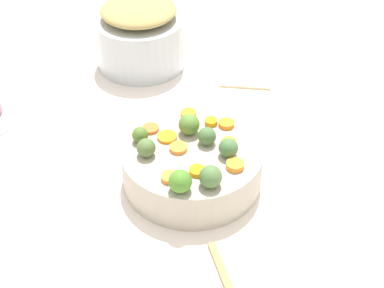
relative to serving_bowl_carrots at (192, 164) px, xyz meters
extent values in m
cube|color=white|center=(0.01, 0.04, -0.05)|extent=(2.40, 2.40, 0.02)
cylinder|color=#B5AB9B|center=(0.00, 0.00, 0.00)|extent=(0.28, 0.28, 0.08)
cylinder|color=#B1B8BF|center=(-0.46, -0.10, 0.02)|extent=(0.23, 0.23, 0.13)
ellipsoid|color=tan|center=(-0.46, -0.10, 0.11)|extent=(0.19, 0.19, 0.05)
cylinder|color=orange|center=(-0.06, -0.08, 0.05)|extent=(0.04, 0.04, 0.01)
cylinder|color=orange|center=(-0.06, 0.08, 0.05)|extent=(0.03, 0.03, 0.01)
cylinder|color=orange|center=(0.06, 0.08, 0.05)|extent=(0.04, 0.04, 0.01)
cylinder|color=orange|center=(0.08, -0.05, 0.05)|extent=(0.04, 0.04, 0.01)
cylinder|color=orange|center=(0.07, 0.00, 0.05)|extent=(0.04, 0.04, 0.01)
cylinder|color=orange|center=(-0.10, 0.00, 0.05)|extent=(0.05, 0.05, 0.01)
cylinder|color=orange|center=(-0.01, 0.07, 0.04)|extent=(0.04, 0.04, 0.01)
cylinder|color=orange|center=(-0.07, 0.04, 0.05)|extent=(0.04, 0.04, 0.01)
cylinder|color=orange|center=(0.00, -0.03, 0.05)|extent=(0.05, 0.05, 0.01)
cylinder|color=orange|center=(-0.03, -0.05, 0.05)|extent=(0.05, 0.05, 0.01)
sphere|color=#537F31|center=(-0.05, 0.00, 0.06)|extent=(0.04, 0.04, 0.04)
sphere|color=#446E3D|center=(0.03, 0.07, 0.06)|extent=(0.04, 0.04, 0.04)
sphere|color=#4F6F2B|center=(-0.03, -0.10, 0.06)|extent=(0.03, 0.03, 0.03)
sphere|color=#4D713C|center=(0.10, 0.03, 0.06)|extent=(0.04, 0.04, 0.04)
sphere|color=#498329|center=(0.11, -0.03, 0.06)|extent=(0.04, 0.04, 0.04)
sphere|color=#506C39|center=(0.01, -0.09, 0.06)|extent=(0.04, 0.04, 0.04)
sphere|color=#466C3C|center=(-0.01, 0.03, 0.06)|extent=(0.04, 0.04, 0.04)
cube|color=#CAB38A|center=(-0.40, 0.17, -0.04)|extent=(0.19, 0.16, 0.01)
camera|label=1|loc=(0.78, -0.06, 0.72)|focal=50.02mm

